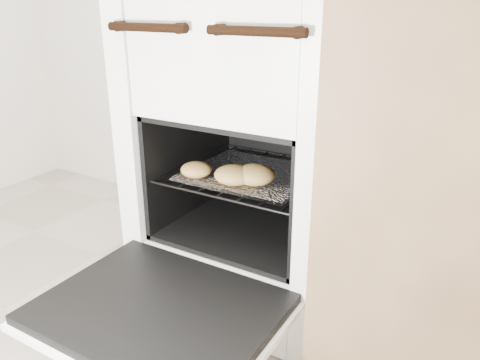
% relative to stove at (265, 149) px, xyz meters
% --- Properties ---
extents(stove, '(0.56, 0.63, 0.86)m').
position_rel_stove_xyz_m(stove, '(0.00, 0.00, 0.00)').
color(stove, white).
rests_on(stove, ground).
extents(oven_door, '(0.51, 0.39, 0.04)m').
position_rel_stove_xyz_m(oven_door, '(0.00, -0.47, -0.23)').
color(oven_door, black).
rests_on(oven_door, stove).
extents(oven_rack, '(0.41, 0.39, 0.01)m').
position_rel_stove_xyz_m(oven_rack, '(0.00, -0.06, -0.05)').
color(oven_rack, black).
rests_on(oven_rack, stove).
extents(foil_sheet, '(0.32, 0.28, 0.01)m').
position_rel_stove_xyz_m(foil_sheet, '(0.00, -0.08, -0.05)').
color(foil_sheet, white).
rests_on(foil_sheet, oven_rack).
extents(baked_rolls, '(0.26, 0.14, 0.05)m').
position_rel_stove_xyz_m(baked_rolls, '(0.00, -0.16, -0.02)').
color(baked_rolls, '#E2AF5A').
rests_on(baked_rolls, foil_sheet).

